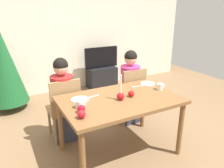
# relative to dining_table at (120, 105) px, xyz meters

# --- Properties ---
(ground_plane) EXTENTS (7.68, 7.68, 0.00)m
(ground_plane) POSITION_rel_dining_table_xyz_m (0.00, 0.00, -0.67)
(ground_plane) COLOR brown
(back_wall) EXTENTS (6.40, 0.10, 2.60)m
(back_wall) POSITION_rel_dining_table_xyz_m (0.00, 2.60, 0.63)
(back_wall) COLOR beige
(back_wall) RESTS_ON ground
(dining_table) EXTENTS (1.40, 0.90, 0.75)m
(dining_table) POSITION_rel_dining_table_xyz_m (0.00, 0.00, 0.00)
(dining_table) COLOR brown
(dining_table) RESTS_ON ground
(chair_left) EXTENTS (0.40, 0.40, 0.90)m
(chair_left) POSITION_rel_dining_table_xyz_m (-0.51, 0.61, -0.15)
(chair_left) COLOR #99754C
(chair_left) RESTS_ON ground
(chair_right) EXTENTS (0.40, 0.40, 0.90)m
(chair_right) POSITION_rel_dining_table_xyz_m (0.56, 0.61, -0.15)
(chair_right) COLOR #99754C
(chair_right) RESTS_ON ground
(person_left_child) EXTENTS (0.30, 0.30, 1.17)m
(person_left_child) POSITION_rel_dining_table_xyz_m (-0.51, 0.64, -0.10)
(person_left_child) COLOR #33384C
(person_left_child) RESTS_ON ground
(person_right_child) EXTENTS (0.30, 0.30, 1.17)m
(person_right_child) POSITION_rel_dining_table_xyz_m (0.56, 0.64, -0.10)
(person_right_child) COLOR #33384C
(person_right_child) RESTS_ON ground
(tv_stand) EXTENTS (0.64, 0.40, 0.48)m
(tv_stand) POSITION_rel_dining_table_xyz_m (0.86, 2.30, -0.43)
(tv_stand) COLOR black
(tv_stand) RESTS_ON ground
(tv) EXTENTS (0.79, 0.05, 0.46)m
(tv) POSITION_rel_dining_table_xyz_m (0.86, 2.30, 0.04)
(tv) COLOR black
(tv) RESTS_ON tv_stand
(christmas_tree) EXTENTS (0.69, 0.69, 1.57)m
(christmas_tree) POSITION_rel_dining_table_xyz_m (-1.13, 2.06, 0.15)
(christmas_tree) COLOR brown
(christmas_tree) RESTS_ON ground
(candle_centerpiece) EXTENTS (0.09, 0.09, 0.31)m
(candle_centerpiece) POSITION_rel_dining_table_xyz_m (-0.02, -0.04, 0.15)
(candle_centerpiece) COLOR red
(candle_centerpiece) RESTS_ON dining_table
(plate_left) EXTENTS (0.21, 0.21, 0.01)m
(plate_left) POSITION_rel_dining_table_xyz_m (-0.44, 0.18, 0.09)
(plate_left) COLOR silver
(plate_left) RESTS_ON dining_table
(plate_right) EXTENTS (0.20, 0.20, 0.01)m
(plate_right) POSITION_rel_dining_table_xyz_m (0.61, 0.26, 0.09)
(plate_right) COLOR silver
(plate_right) RESTS_ON dining_table
(mug_left) EXTENTS (0.12, 0.08, 0.09)m
(mug_left) POSITION_rel_dining_table_xyz_m (-0.51, -0.02, 0.13)
(mug_left) COLOR silver
(mug_left) RESTS_ON dining_table
(mug_right) EXTENTS (0.12, 0.08, 0.09)m
(mug_right) POSITION_rel_dining_table_xyz_m (0.61, -0.00, 0.13)
(mug_right) COLOR silver
(mug_right) RESTS_ON dining_table
(fork_left) EXTENTS (0.18, 0.05, 0.01)m
(fork_left) POSITION_rel_dining_table_xyz_m (-0.27, 0.20, 0.09)
(fork_left) COLOR silver
(fork_left) RESTS_ON dining_table
(fork_right) EXTENTS (0.18, 0.03, 0.01)m
(fork_right) POSITION_rel_dining_table_xyz_m (0.43, 0.24, 0.09)
(fork_right) COLOR silver
(fork_right) RESTS_ON dining_table
(apple_near_candle) EXTENTS (0.08, 0.08, 0.08)m
(apple_near_candle) POSITION_rel_dining_table_xyz_m (0.15, -0.02, 0.12)
(apple_near_candle) COLOR #AE1115
(apple_near_candle) RESTS_ON dining_table
(apple_by_left_plate) EXTENTS (0.08, 0.08, 0.08)m
(apple_by_left_plate) POSITION_rel_dining_table_xyz_m (-0.54, -0.13, 0.12)
(apple_by_left_plate) COLOR red
(apple_by_left_plate) RESTS_ON dining_table
(apple_by_right_mug) EXTENTS (0.08, 0.08, 0.08)m
(apple_by_right_mug) POSITION_rel_dining_table_xyz_m (-0.58, -0.25, 0.12)
(apple_by_right_mug) COLOR red
(apple_by_right_mug) RESTS_ON dining_table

